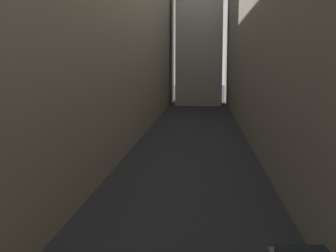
% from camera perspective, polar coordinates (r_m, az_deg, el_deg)
% --- Properties ---
extents(ground_plane, '(264.00, 264.00, 0.00)m').
position_cam_1_polar(ground_plane, '(41.84, 3.13, -2.62)').
color(ground_plane, '#232326').
extents(building_block_left, '(12.14, 108.00, 24.71)m').
position_cam_1_polar(building_block_left, '(45.22, -11.94, 13.73)').
color(building_block_left, gray).
rests_on(building_block_left, ground).
extents(building_block_right, '(11.67, 108.00, 21.00)m').
position_cam_1_polar(building_block_right, '(44.44, 18.37, 11.21)').
color(building_block_right, gray).
rests_on(building_block_right, ground).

